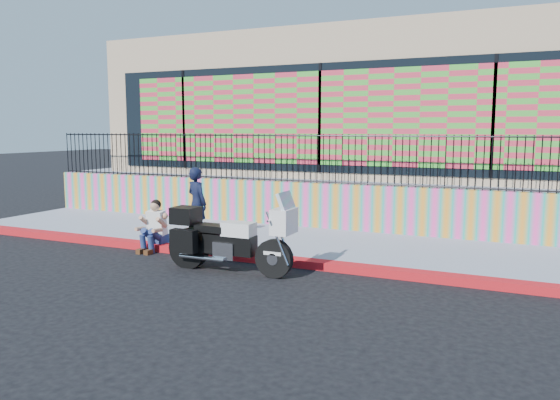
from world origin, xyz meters
The scene contains 10 objects.
ground centered at (0.00, 0.00, 0.00)m, with size 90.00×90.00×0.00m, color black.
red_curb centered at (0.00, 0.00, 0.07)m, with size 16.00×0.30×0.15m, color #A10B24.
sidewalk centered at (0.00, 1.65, 0.07)m, with size 16.00×3.00×0.15m, color gray.
mural_wall centered at (0.00, 3.25, 0.70)m, with size 16.00×0.20×1.10m, color #FF43A2.
metal_fence centered at (0.00, 3.25, 1.85)m, with size 15.80×0.04×1.20m, color black, non-canonical shape.
elevated_platform centered at (0.00, 8.35, 0.62)m, with size 16.00×10.00×1.25m, color gray.
storefront_building centered at (0.00, 8.13, 3.25)m, with size 14.00×8.06×4.00m.
police_motorcycle centered at (0.11, -0.91, 0.64)m, with size 2.44×0.81×1.52m.
police_officer centered at (-1.64, 0.80, 0.95)m, with size 0.58×0.38×1.59m, color black.
seated_man centered at (-2.18, -0.10, 0.45)m, with size 0.54×0.71×1.06m.
Camera 1 is at (4.97, -9.29, 2.58)m, focal length 35.00 mm.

